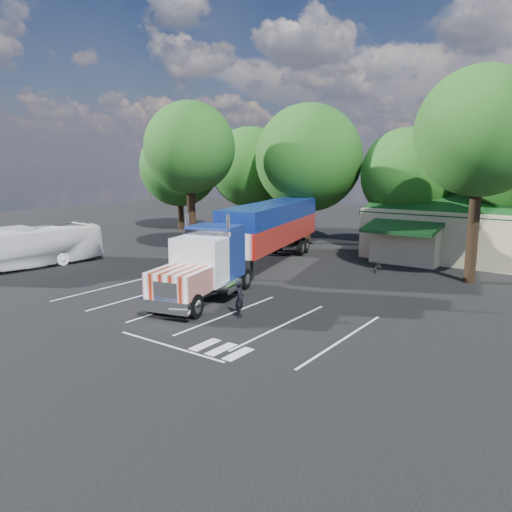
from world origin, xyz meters
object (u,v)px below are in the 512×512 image
Objects in this scene: woman at (240,299)px; silver_sedan at (495,259)px; bicycle at (378,266)px; tour_bus at (26,247)px; semi_truck at (258,233)px.

woman is 0.45× the size of silver_sedan.
tour_bus is at bearing -157.16° from bicycle.
tour_bus is 34.27m from silver_sedan.
woman is at bearing -106.24° from bicycle.
bicycle is at bearing 39.10° from tour_bus.
woman is at bearing 149.14° from silver_sedan.
woman is 0.17× the size of tour_bus.
tour_bus is (-19.91, 0.25, 0.60)m from woman.
tour_bus is at bearing 116.36° from silver_sedan.
semi_truck is at bearing 39.16° from tour_bus.
bicycle is 25.54m from tour_bus.
woman reaches higher than bicycle.
tour_bus is 2.66× the size of silver_sedan.
woman is at bearing -73.19° from semi_truck.
woman is 21.58m from silver_sedan.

